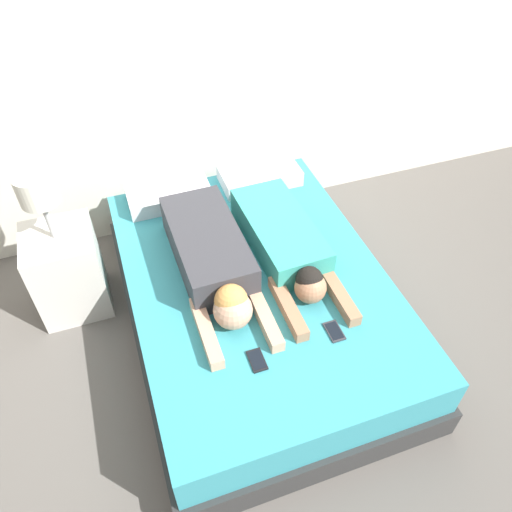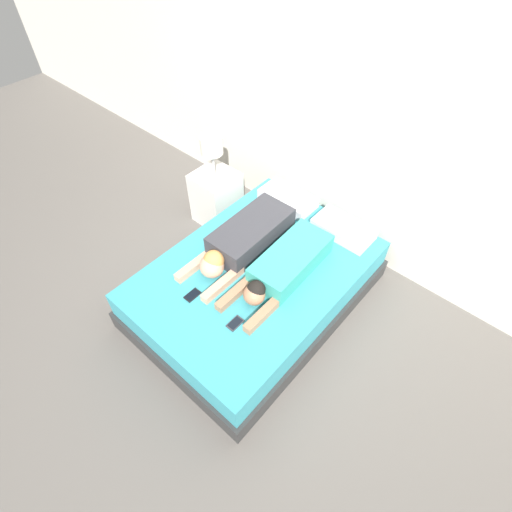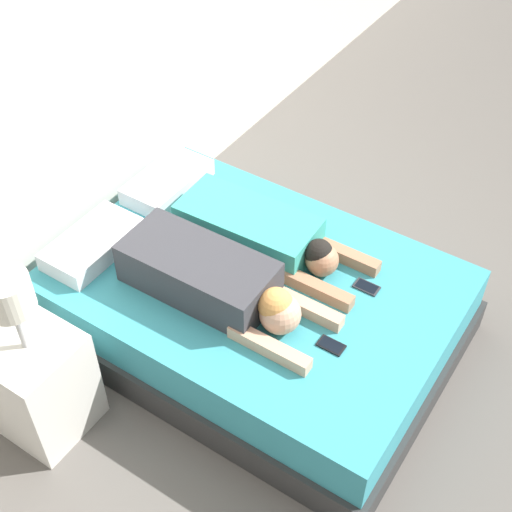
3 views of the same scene
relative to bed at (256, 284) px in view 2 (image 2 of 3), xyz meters
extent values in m
plane|color=#5B5651|center=(0.00, 0.00, -0.22)|extent=(12.00, 12.00, 0.00)
cube|color=beige|center=(0.00, 1.20, 1.08)|extent=(12.00, 0.06, 2.60)
cube|color=#2D2D2D|center=(0.00, 0.00, -0.12)|extent=(1.50, 2.10, 0.20)
cube|color=teal|center=(0.00, 0.00, 0.10)|extent=(1.44, 2.04, 0.26)
cube|color=silver|center=(-0.32, 0.84, 0.28)|extent=(0.55, 0.29, 0.11)
cube|color=silver|center=(0.32, 0.84, 0.28)|extent=(0.55, 0.29, 0.11)
cube|color=#333338|center=(-0.23, 0.20, 0.35)|extent=(0.38, 0.80, 0.23)
sphere|color=tan|center=(-0.23, -0.29, 0.34)|extent=(0.21, 0.21, 0.21)
sphere|color=#D18C47|center=(-0.23, -0.26, 0.38)|extent=(0.18, 0.18, 0.18)
cube|color=tan|center=(-0.38, -0.33, 0.27)|extent=(0.07, 0.44, 0.07)
cube|color=tan|center=(-0.07, -0.33, 0.27)|extent=(0.07, 0.44, 0.07)
cube|color=teal|center=(0.22, 0.20, 0.33)|extent=(0.38, 0.78, 0.19)
sphere|color=#A37051|center=(0.22, -0.27, 0.32)|extent=(0.18, 0.18, 0.18)
sphere|color=black|center=(0.22, -0.25, 0.36)|extent=(0.15, 0.15, 0.15)
cube|color=#A37051|center=(0.07, -0.32, 0.27)|extent=(0.07, 0.42, 0.07)
cube|color=#A37051|center=(0.37, -0.32, 0.27)|extent=(0.07, 0.42, 0.07)
cube|color=black|center=(-0.19, -0.56, 0.24)|extent=(0.08, 0.13, 0.01)
cube|color=black|center=(-0.19, -0.56, 0.24)|extent=(0.06, 0.11, 0.00)
cube|color=#2D2D33|center=(0.25, -0.52, 0.24)|extent=(0.08, 0.13, 0.01)
cube|color=black|center=(0.25, -0.52, 0.24)|extent=(0.06, 0.11, 0.00)
cube|color=beige|center=(-1.05, 0.56, 0.07)|extent=(0.42, 0.42, 0.59)
cylinder|color=#999999|center=(-1.05, 0.56, 0.50)|extent=(0.03, 0.03, 0.26)
cylinder|color=silver|center=(-1.05, 0.56, 0.71)|extent=(0.22, 0.22, 0.17)
camera|label=1|loc=(-0.66, -1.87, 2.33)|focal=35.00mm
camera|label=2|loc=(1.44, -1.64, 2.83)|focal=28.00mm
camera|label=3|loc=(-2.18, -1.44, 2.92)|focal=50.00mm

